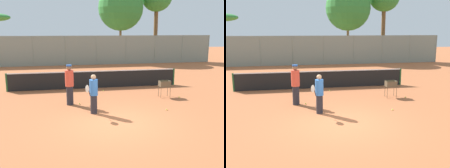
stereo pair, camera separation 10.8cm
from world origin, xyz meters
The scene contains 12 objects.
ground_plane centered at (0.00, 0.00, 0.00)m, with size 80.00×80.00×0.00m, color #B26038.
tennis_net centered at (0.00, 6.29, 0.56)m, with size 10.33×0.10×1.07m.
back_fence centered at (0.00, 17.07, 1.46)m, with size 27.94×0.08×2.91m.
tree_0 centered at (4.67, 19.95, 5.85)m, with size 4.99×4.99×8.35m.
player_white_outfit centered at (-0.69, 1.37, 0.87)m, with size 0.61×0.78×1.69m.
player_red_cap centered at (-1.64, 2.92, 0.99)m, with size 0.40×0.96×1.92m.
ball_cart centered at (3.33, 3.43, 0.65)m, with size 0.56×0.41×0.88m.
tennis_ball_0 centered at (0.36, 5.36, 0.03)m, with size 0.07×0.07×0.07m, color #D1E54C.
tennis_ball_1 centered at (-1.19, 2.88, 0.03)m, with size 0.07×0.07×0.07m, color #D1E54C.
tennis_ball_2 centered at (2.55, 1.19, 0.03)m, with size 0.07×0.07×0.07m, color #D1E54C.
tennis_ball_3 centered at (4.06, 3.15, 0.03)m, with size 0.07×0.07×0.07m, color #D1E54C.
parked_car centered at (-0.09, 21.93, 0.66)m, with size 4.20×1.70×1.60m.
Camera 2 is at (-1.86, -9.32, 3.53)m, focal length 42.00 mm.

